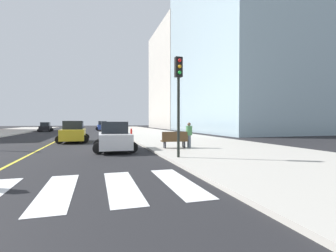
% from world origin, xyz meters
% --- Properties ---
extents(sidewalk_kerb_east, '(10.00, 120.00, 0.15)m').
position_xyz_m(sidewalk_kerb_east, '(12.20, 20.00, 0.07)').
color(sidewalk_kerb_east, '#B2ADA3').
rests_on(sidewalk_kerb_east, ground).
extents(lane_divider_paint, '(0.16, 80.00, 0.01)m').
position_xyz_m(lane_divider_paint, '(0.00, 40.00, 0.01)').
color(lane_divider_paint, yellow).
rests_on(lane_divider_paint, ground).
extents(parking_garage_concrete, '(18.00, 24.00, 27.64)m').
position_xyz_m(parking_garage_concrete, '(29.19, 61.94, 13.82)').
color(parking_garage_concrete, '#B2ADA3').
rests_on(parking_garage_concrete, ground).
extents(car_white_nearest, '(2.75, 4.37, 1.94)m').
position_xyz_m(car_white_nearest, '(4.94, 13.09, 0.91)').
color(car_white_nearest, silver).
rests_on(car_white_nearest, ground).
extents(car_black_second, '(2.58, 4.03, 1.77)m').
position_xyz_m(car_black_second, '(-5.34, 47.45, 0.83)').
color(car_black_second, black).
rests_on(car_black_second, ground).
extents(car_silver_third, '(2.55, 4.05, 1.80)m').
position_xyz_m(car_silver_third, '(5.25, 59.29, 0.84)').
color(car_silver_third, '#B7B7BC').
rests_on(car_silver_third, ground).
extents(car_blue_fourth, '(2.86, 4.50, 1.98)m').
position_xyz_m(car_blue_fourth, '(5.15, 50.73, 0.93)').
color(car_blue_fourth, '#2D479E').
rests_on(car_blue_fourth, ground).
extents(car_yellow_fifth, '(2.81, 4.50, 2.01)m').
position_xyz_m(car_yellow_fifth, '(1.75, 21.03, 0.94)').
color(car_yellow_fifth, gold).
rests_on(car_yellow_fifth, ground).
extents(traffic_light_near_corner, '(0.36, 0.41, 5.05)m').
position_xyz_m(traffic_light_near_corner, '(7.78, 8.20, 3.69)').
color(traffic_light_near_corner, black).
rests_on(traffic_light_near_corner, sidewalk_kerb_east).
extents(park_bench, '(1.83, 0.67, 1.12)m').
position_xyz_m(park_bench, '(8.91, 12.34, 0.69)').
color(park_bench, brown).
rests_on(park_bench, sidewalk_kerb_east).
extents(pedestrian_waiting_east, '(0.43, 0.43, 1.74)m').
position_xyz_m(pedestrian_waiting_east, '(9.93, 12.23, 1.11)').
color(pedestrian_waiting_east, slate).
rests_on(pedestrian_waiting_east, sidewalk_kerb_east).
extents(fire_hydrant, '(0.26, 0.26, 0.89)m').
position_xyz_m(fire_hydrant, '(8.17, 28.11, 0.58)').
color(fire_hydrant, red).
rests_on(fire_hydrant, sidewalk_kerb_east).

